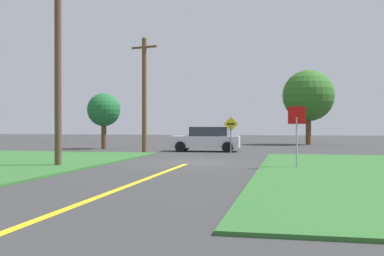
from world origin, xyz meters
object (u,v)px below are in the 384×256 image
(stop_sign, at_px, (297,125))
(car_approaching_junction, at_px, (207,139))
(direction_sign, at_px, (231,130))
(oak_tree_left, at_px, (104,110))
(utility_pole_near, at_px, (58,55))
(pine_tree_center, at_px, (308,96))
(utility_pole_mid, at_px, (144,93))

(stop_sign, bearing_deg, car_approaching_junction, -56.10)
(direction_sign, distance_m, oak_tree_left, 10.20)
(utility_pole_near, distance_m, pine_tree_center, 27.23)
(oak_tree_left, distance_m, pine_tree_center, 18.41)
(utility_pole_mid, xyz_separation_m, pine_tree_center, (10.56, 14.69, 0.63))
(utility_pole_mid, height_order, pine_tree_center, utility_pole_mid)
(car_approaching_junction, xyz_separation_m, direction_sign, (1.74, -1.11, 0.59))
(car_approaching_junction, xyz_separation_m, oak_tree_left, (-7.93, 1.81, 2.02))
(car_approaching_junction, bearing_deg, direction_sign, 144.69)
(utility_pole_near, height_order, pine_tree_center, utility_pole_near)
(direction_sign, bearing_deg, oak_tree_left, 163.22)
(car_approaching_junction, relative_size, utility_pole_near, 0.50)
(utility_pole_mid, bearing_deg, stop_sign, -44.34)
(utility_pole_mid, distance_m, oak_tree_left, 6.00)
(car_approaching_junction, height_order, pine_tree_center, pine_tree_center)
(stop_sign, xyz_separation_m, utility_pole_mid, (-9.19, 8.98, 1.99))
(stop_sign, distance_m, utility_pole_near, 10.20)
(utility_pole_mid, relative_size, oak_tree_left, 1.77)
(car_approaching_junction, xyz_separation_m, pine_tree_center, (6.99, 12.48, 3.53))
(stop_sign, relative_size, direction_sign, 1.10)
(car_approaching_junction, distance_m, utility_pole_mid, 5.11)
(car_approaching_junction, height_order, utility_pole_mid, utility_pole_mid)
(pine_tree_center, bearing_deg, oak_tree_left, -144.43)
(direction_sign, bearing_deg, stop_sign, -68.94)
(stop_sign, distance_m, pine_tree_center, 23.86)
(utility_pole_near, height_order, oak_tree_left, utility_pole_near)
(car_approaching_junction, bearing_deg, utility_pole_near, 69.07)
(pine_tree_center, bearing_deg, utility_pole_near, -113.98)
(stop_sign, xyz_separation_m, car_approaching_junction, (-5.62, 11.19, -0.91))
(direction_sign, height_order, pine_tree_center, pine_tree_center)
(car_approaching_junction, bearing_deg, oak_tree_left, -15.57)
(utility_pole_mid, distance_m, pine_tree_center, 18.10)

